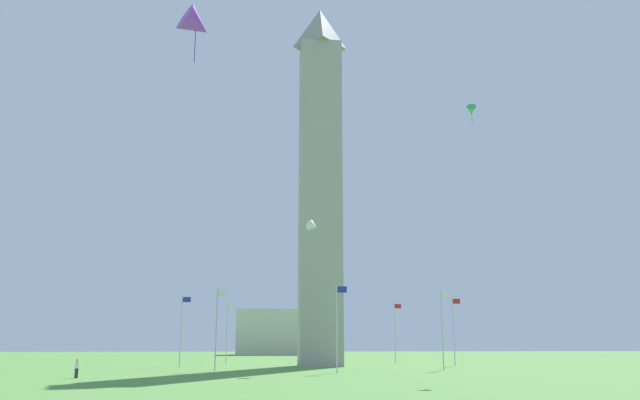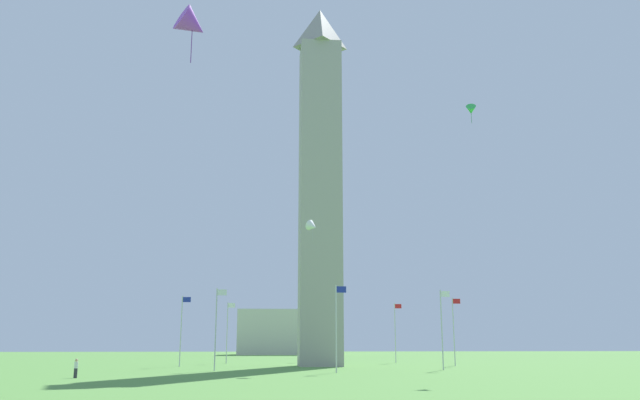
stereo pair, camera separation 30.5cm
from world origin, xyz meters
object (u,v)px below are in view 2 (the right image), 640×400
person_white_shirt (76,368)px  flagpole_s (182,328)px  flagpole_e (310,330)px  kite_white_delta (313,226)px  kite_green_delta (471,110)px  flagpole_ne (395,330)px  distant_building (288,332)px  flagpole_sw (216,325)px  kite_purple_delta (192,25)px  flagpole_n (454,328)px  flagpole_se (228,330)px  flagpole_w (337,324)px  obelisk_monument (320,177)px  flagpole_nw (442,326)px

person_white_shirt → flagpole_s: bearing=9.5°
flagpole_e → flagpole_s: (-17.45, -17.45, 0.00)m
kite_white_delta → kite_green_delta: (16.63, -4.64, 12.09)m
flagpole_ne → distant_building: 66.22m
flagpole_sw → kite_purple_delta: 41.28m
flagpole_s → kite_white_delta: kite_white_delta is taller
flagpole_ne → person_white_shirt: (-35.45, -37.47, -3.94)m
flagpole_n → flagpole_ne: size_ratio=1.00×
flagpole_se → flagpole_w: (12.34, -29.79, 0.00)m
kite_green_delta → flagpole_se: bearing=129.8°
flagpole_se → flagpole_e: bearing=22.5°
flagpole_n → person_white_shirt: flagpole_n is taller
obelisk_monument → flagpole_w: obelisk_monument is taller
person_white_shirt → flagpole_e: bearing=-6.3°
flagpole_se → flagpole_s: 13.36m
flagpole_nw → person_white_shirt: 37.90m
flagpole_e → person_white_shirt: flagpole_e is taller
obelisk_monument → flagpole_e: obelisk_monument is taller
flagpole_se → distant_building: size_ratio=0.35×
flagpole_s → kite_purple_delta: kite_purple_delta is taller
distant_building → flagpole_e: bearing=-89.2°
flagpole_ne → kite_green_delta: size_ratio=3.96×
flagpole_s → flagpole_w: same height
flagpole_s → flagpole_w: size_ratio=1.00×
flagpole_n → flagpole_nw: bearing=-112.5°
flagpole_nw → distant_building: size_ratio=0.35×
flagpole_s → flagpole_w: bearing=-45.0°
flagpole_sw → kite_green_delta: (26.71, -7.34, 22.53)m
flagpole_s → distant_building: (16.67, 77.24, 0.63)m
flagpole_sw → kite_green_delta: 35.71m
flagpole_n → kite_purple_delta: size_ratio=2.74×
flagpole_nw → flagpole_se: bearing=135.0°
flagpole_s → kite_purple_delta: 53.31m
flagpole_e → kite_purple_delta: size_ratio=2.74×
flagpole_se → kite_green_delta: size_ratio=3.96×
obelisk_monument → flagpole_nw: size_ratio=5.69×
obelisk_monument → flagpole_s: bearing=180.0°
flagpole_e → kite_green_delta: kite_green_delta is taller
flagpole_se → distant_building: (11.55, 64.90, 0.63)m
flagpole_s → kite_green_delta: kite_green_delta is taller
flagpole_e → person_white_shirt: 48.61m
flagpole_nw → kite_purple_delta: bearing=-121.8°
obelisk_monument → flagpole_sw: (-12.28, -12.34, -19.92)m
flagpole_nw → kite_green_delta: size_ratio=3.96×
obelisk_monument → flagpole_s: size_ratio=5.69×
kite_white_delta → distant_building: (1.47, 92.28, -9.81)m
flagpole_sw → flagpole_w: same height
flagpole_ne → flagpole_s: same height
flagpole_n → kite_white_delta: (-19.71, -15.04, 10.44)m
flagpole_e → flagpole_se: (-12.34, -5.11, 0.00)m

